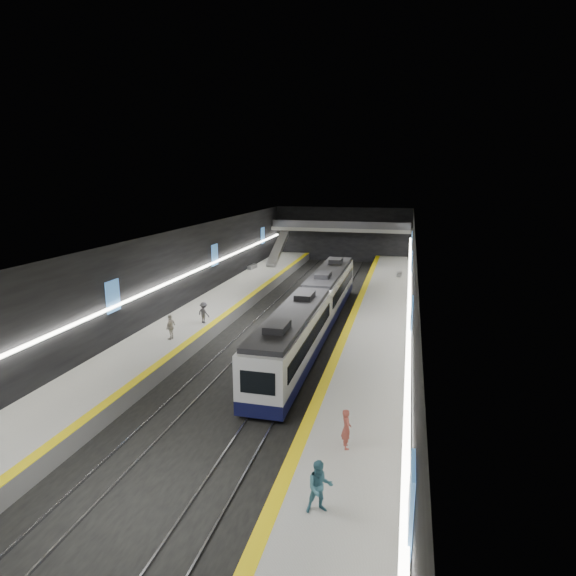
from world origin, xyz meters
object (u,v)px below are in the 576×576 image
(passenger_right_b, at_px, (320,487))
(passenger_left_b, at_px, (204,313))
(escalator, at_px, (278,249))
(bench_left_far, at_px, (252,267))
(bench_right_far, at_px, (399,274))
(train, at_px, (314,308))
(passenger_left_a, at_px, (171,327))
(passenger_right_a, at_px, (346,429))

(passenger_right_b, distance_m, passenger_left_b, 23.52)
(passenger_right_b, xyz_separation_m, passenger_left_b, (-12.99, 19.60, -0.12))
(escalator, relative_size, passenger_right_b, 4.10)
(bench_left_far, distance_m, bench_right_far, 18.19)
(escalator, height_order, passenger_right_b, escalator)
(train, relative_size, escalator, 3.76)
(bench_left_far, xyz_separation_m, passenger_left_a, (2.77, -27.05, 0.68))
(passenger_right_a, distance_m, passenger_left_a, 17.93)
(passenger_right_b, bearing_deg, passenger_left_b, 102.63)
(train, bearing_deg, passenger_right_b, -78.50)
(bench_left_far, height_order, passenger_left_b, passenger_left_b)
(train, xyz_separation_m, bench_left_far, (-12.00, 20.49, -0.95))
(passenger_right_a, xyz_separation_m, passenger_left_a, (-14.07, 11.10, 0.02))
(bench_left_far, xyz_separation_m, bench_right_far, (18.19, 0.02, -0.03))
(bench_right_far, height_order, passenger_right_a, passenger_right_a)
(escalator, bearing_deg, bench_left_far, -111.68)
(passenger_left_a, bearing_deg, passenger_left_b, 173.48)
(bench_left_far, bearing_deg, passenger_right_b, -62.79)
(escalator, bearing_deg, passenger_left_a, -88.62)
(escalator, xyz_separation_m, bench_right_far, (16.19, -5.01, -1.69))
(passenger_right_a, bearing_deg, escalator, -1.61)
(train, xyz_separation_m, passenger_left_a, (-9.23, -6.56, -0.28))
(passenger_left_b, bearing_deg, passenger_right_a, 152.85)
(bench_right_far, xyz_separation_m, passenger_left_a, (-15.42, -27.07, 0.71))
(train, relative_size, passenger_right_b, 15.41)
(bench_left_far, bearing_deg, passenger_left_b, -75.35)
(passenger_right_a, xyz_separation_m, passenger_right_b, (-0.38, -4.29, 0.08))
(bench_left_far, xyz_separation_m, passenger_right_b, (16.46, -42.44, 0.73))
(passenger_right_b, relative_size, passenger_left_a, 1.06)
(bench_right_far, relative_size, passenger_left_a, 0.93)
(bench_right_far, distance_m, passenger_right_a, 38.20)
(bench_left_far, height_order, bench_right_far, bench_left_far)
(escalator, height_order, passenger_left_b, escalator)
(train, height_order, passenger_right_b, train)
(passenger_right_a, bearing_deg, passenger_left_a, 31.15)
(train, height_order, passenger_left_a, train)
(passenger_left_a, bearing_deg, bench_right_far, 153.26)
(passenger_left_b, bearing_deg, bench_left_far, -59.66)
(bench_right_far, bearing_deg, passenger_right_b, -87.39)
(escalator, distance_m, passenger_right_b, 49.63)
(escalator, distance_m, passenger_right_a, 45.67)
(train, height_order, passenger_right_a, train)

